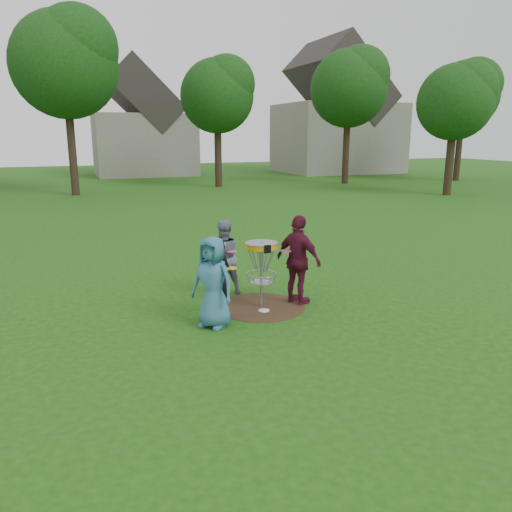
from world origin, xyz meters
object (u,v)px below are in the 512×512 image
object	(u,v)px
player_maroon	(299,260)
player_grey	(223,258)
player_blue	(213,282)
disc_golf_basket	(261,258)
player_black	(218,279)

from	to	relation	value
player_maroon	player_grey	bearing A→B (deg)	22.63
player_blue	disc_golf_basket	distance (m)	1.38
player_maroon	disc_golf_basket	world-z (taller)	player_maroon
player_blue	disc_golf_basket	world-z (taller)	player_blue
disc_golf_basket	player_grey	bearing A→B (deg)	113.99
player_black	disc_golf_basket	xyz separation A→B (m)	(0.96, 0.22, 0.27)
player_blue	player_black	size ratio (longest dim) A/B	1.12
player_grey	disc_golf_basket	xyz separation A→B (m)	(0.47, -1.07, 0.19)
player_blue	player_maroon	bearing A→B (deg)	65.50
player_grey	player_maroon	world-z (taller)	player_maroon
player_grey	disc_golf_basket	bearing A→B (deg)	103.31
player_black	player_grey	size ratio (longest dim) A/B	0.91
player_blue	player_black	bearing A→B (deg)	110.80
player_black	disc_golf_basket	distance (m)	1.02
player_black	player_maroon	world-z (taller)	player_maroon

